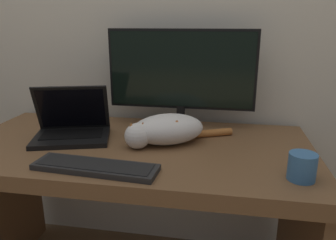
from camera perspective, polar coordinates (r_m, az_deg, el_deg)
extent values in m
cube|color=beige|center=(1.70, -2.47, 19.24)|extent=(6.40, 0.06, 2.60)
cube|color=brown|center=(1.39, -5.90, -5.28)|extent=(1.46, 0.73, 0.06)
cylinder|color=black|center=(1.57, 2.20, -1.01)|extent=(0.16, 0.16, 0.02)
cylinder|color=black|center=(1.55, 2.22, 0.91)|extent=(0.04, 0.04, 0.09)
cube|color=black|center=(1.51, 2.34, 8.77)|extent=(0.68, 0.02, 0.36)
cube|color=black|center=(1.50, 2.29, 8.72)|extent=(0.66, 0.01, 0.34)
cube|color=black|center=(1.47, -16.39, -2.95)|extent=(0.37, 0.31, 0.02)
cube|color=black|center=(1.48, -16.34, -2.35)|extent=(0.28, 0.19, 0.00)
cube|color=black|center=(1.50, -16.34, 2.03)|extent=(0.33, 0.19, 0.21)
cube|color=black|center=(1.50, -16.37, 1.90)|extent=(0.30, 0.16, 0.18)
cube|color=black|center=(1.16, -12.54, -8.02)|extent=(0.44, 0.15, 0.02)
cube|color=black|center=(1.16, -12.57, -7.52)|extent=(0.41, 0.12, 0.00)
ellipsoid|color=silver|center=(1.36, -0.01, -1.59)|extent=(0.35, 0.29, 0.12)
ellipsoid|color=#AD662D|center=(1.35, 0.61, -0.15)|extent=(0.18, 0.18, 0.05)
sphere|color=silver|center=(1.31, -5.35, -2.77)|extent=(0.10, 0.10, 0.10)
cone|color=#AD662D|center=(1.30, -6.42, -1.08)|extent=(0.04, 0.04, 0.03)
cone|color=#AD662D|center=(1.30, -4.38, -0.92)|extent=(0.04, 0.04, 0.03)
cylinder|color=#AD662D|center=(1.47, 7.83, -2.24)|extent=(0.17, 0.10, 0.03)
cylinder|color=teal|center=(1.14, 22.33, -7.53)|extent=(0.09, 0.09, 0.09)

